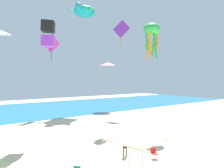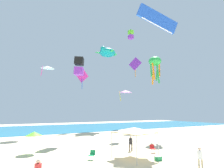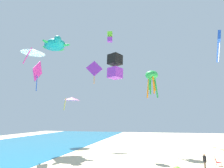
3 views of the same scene
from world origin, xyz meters
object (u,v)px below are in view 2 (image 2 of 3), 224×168
beach_umbrella (34,134)px  kite_box_lime (131,35)px  kite_octopus_green (155,63)px  kite_turtle_teal (107,53)px  folding_chair_right_of_tent (92,154)px  cooler_box (158,158)px  kite_box_black (79,66)px  kite_parafoil_blue (157,19)px  canopy_tent (134,130)px  kite_diamond_purple (135,64)px  person_near_umbrella (131,142)px  kite_delta_pink (125,92)px  kite_delta_white (48,67)px  kite_diamond_magenta (82,76)px  folding_chair_facing_ocean (153,148)px  person_kite_handler (200,156)px

beach_umbrella → kite_box_lime: bearing=26.3°
kite_octopus_green → kite_turtle_teal: kite_turtle_teal is taller
folding_chair_right_of_tent → cooler_box: size_ratio=1.28×
kite_box_black → kite_parafoil_blue: bearing=49.9°
kite_parafoil_blue → kite_box_black: kite_parafoil_blue is taller
canopy_tent → beach_umbrella: size_ratio=1.70×
kite_parafoil_blue → kite_turtle_teal: kite_turtle_teal is taller
kite_diamond_purple → kite_turtle_teal: (-4.12, 7.44, 4.72)m
canopy_tent → person_near_umbrella: canopy_tent is taller
kite_delta_pink → kite_turtle_teal: bearing=-159.8°
beach_umbrella → kite_delta_white: size_ratio=0.79×
beach_umbrella → cooler_box: 12.87m
kite_parafoil_blue → kite_delta_pink: 29.60m
kite_box_black → kite_diamond_purple: bearing=144.6°
cooler_box → kite_diamond_magenta: (2.26, 28.21, 12.78)m
beach_umbrella → kite_parafoil_blue: size_ratio=0.45×
canopy_tent → kite_diamond_purple: size_ratio=0.73×
folding_chair_right_of_tent → kite_octopus_green: bearing=68.9°
kite_delta_white → kite_octopus_green: bearing=-43.6°
kite_box_lime → kite_turtle_teal: kite_box_lime is taller
folding_chair_facing_ocean → kite_delta_white: bearing=131.7°
canopy_tent → kite_delta_white: 24.09m
canopy_tent → beach_umbrella: bearing=141.1°
kite_octopus_green → kite_box_lime: bearing=-56.1°
kite_diamond_purple → kite_delta_pink: size_ratio=1.00×
person_kite_handler → kite_box_lime: 30.65m
kite_turtle_teal → kite_octopus_green: bearing=49.2°
person_near_umbrella → kite_box_black: kite_box_black is taller
kite_delta_white → kite_delta_pink: kite_delta_white is taller
person_kite_handler → kite_box_lime: kite_box_lime is taller
folding_chair_facing_ocean → kite_delta_pink: bearing=82.0°
kite_octopus_green → kite_turtle_teal: size_ratio=0.69×
canopy_tent → kite_box_lime: bearing=55.6°
kite_octopus_green → kite_box_black: size_ratio=1.67×
kite_octopus_green → kite_turtle_teal: 21.30m
kite_delta_white → kite_parafoil_blue: size_ratio=0.57×
kite_box_lime → kite_delta_pink: bearing=-33.8°
person_kite_handler → kite_delta_pink: (13.20, 30.95, 8.91)m
beach_umbrella → cooler_box: bearing=-40.6°
kite_diamond_purple → kite_parafoil_blue: bearing=-44.7°
kite_parafoil_blue → kite_delta_pink: size_ratio=0.95×
kite_diamond_purple → kite_diamond_magenta: size_ratio=1.05×
person_kite_handler → kite_box_black: size_ratio=0.55×
kite_turtle_teal → kite_delta_pink: size_ratio=1.34×
canopy_tent → beach_umbrella: (-8.26, 6.67, -0.55)m
cooler_box → kite_box_lime: bearing=61.4°
kite_diamond_purple → kite_box_black: kite_diamond_purple is taller
kite_parafoil_blue → kite_diamond_magenta: kite_parafoil_blue is taller
canopy_tent → folding_chair_facing_ocean: 3.91m
kite_delta_white → kite_diamond_purple: kite_diamond_purple is taller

